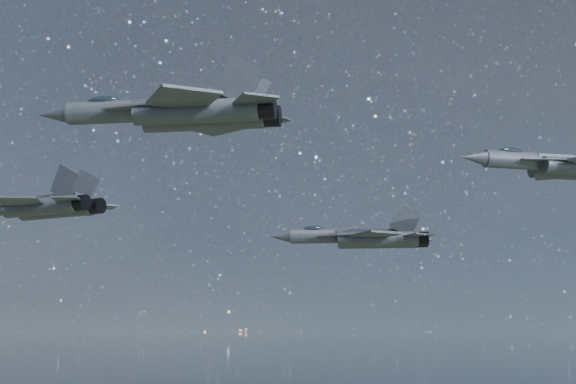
# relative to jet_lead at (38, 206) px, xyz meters

# --- Properties ---
(jet_lead) EXTENTS (17.20, 11.60, 4.34)m
(jet_lead) POSITION_rel_jet_lead_xyz_m (0.00, 0.00, 0.00)
(jet_lead) COLOR #373C45
(jet_left) EXTENTS (17.05, 12.01, 4.31)m
(jet_left) POSITION_rel_jet_lead_xyz_m (27.91, 16.11, -1.57)
(jet_left) COLOR #373C45
(jet_right) EXTENTS (15.80, 11.24, 4.02)m
(jet_right) POSITION_rel_jet_lead_xyz_m (19.99, -20.76, 2.01)
(jet_right) COLOR #373C45
(jet_slot) EXTENTS (17.20, 11.26, 4.43)m
(jet_slot) POSITION_rel_jet_lead_xyz_m (46.66, 7.57, 3.54)
(jet_slot) COLOR #373C45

